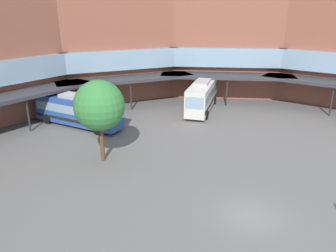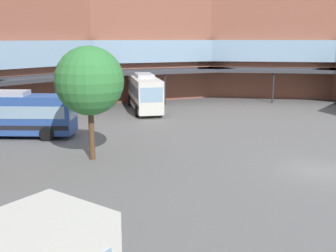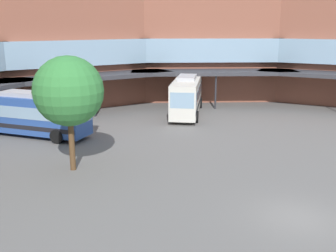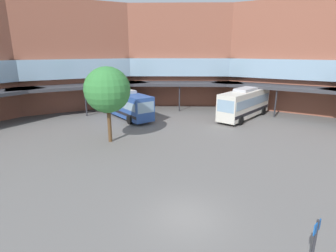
# 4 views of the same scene
# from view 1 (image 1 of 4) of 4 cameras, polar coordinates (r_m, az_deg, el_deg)

# --- Properties ---
(ground_plane) EXTENTS (114.29, 114.29, 0.00)m
(ground_plane) POSITION_cam_1_polar(r_m,az_deg,el_deg) (22.68, 14.23, -14.91)
(ground_plane) COLOR slate
(station_building) EXTENTS (70.85, 43.36, 15.11)m
(station_building) POSITION_cam_1_polar(r_m,az_deg,el_deg) (34.56, -2.76, 10.87)
(station_building) COLOR #93543F
(station_building) RESTS_ON ground
(bus_2) EXTENTS (8.68, 10.14, 3.64)m
(bus_2) POSITION_cam_1_polar(r_m,az_deg,el_deg) (38.16, -15.37, 2.65)
(bus_2) COLOR #2D519E
(bus_2) RESTS_ON ground
(bus_3) EXTENTS (8.26, 9.37, 3.94)m
(bus_3) POSITION_cam_1_polar(r_m,az_deg,el_deg) (42.69, 5.93, 5.28)
(bus_3) COLOR silver
(bus_3) RESTS_ON ground
(plaza_tree) EXTENTS (4.28, 4.28, 7.17)m
(plaza_tree) POSITION_cam_1_polar(r_m,az_deg,el_deg) (27.91, -11.86, 3.46)
(plaza_tree) COLOR brown
(plaza_tree) RESTS_ON ground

